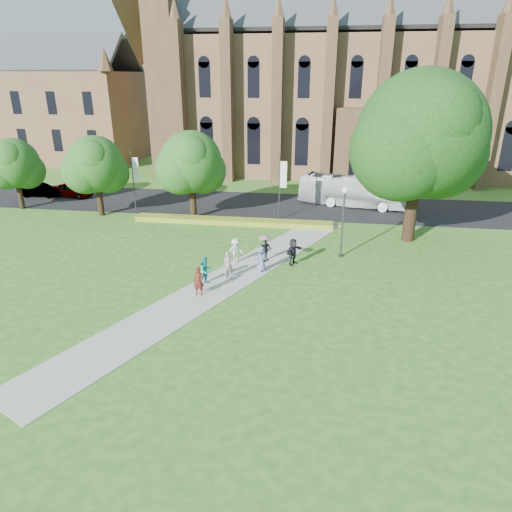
% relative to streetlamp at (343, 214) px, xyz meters
% --- Properties ---
extents(ground, '(160.00, 160.00, 0.00)m').
position_rel_streetlamp_xyz_m(ground, '(-7.50, -6.50, -3.30)').
color(ground, '#2B621D').
rests_on(ground, ground).
extents(road, '(160.00, 10.00, 0.02)m').
position_rel_streetlamp_xyz_m(road, '(-7.50, 13.50, -3.29)').
color(road, black).
rests_on(road, ground).
extents(footpath, '(15.58, 28.54, 0.04)m').
position_rel_streetlamp_xyz_m(footpath, '(-7.50, -5.50, -3.28)').
color(footpath, '#B2B2A8').
rests_on(footpath, ground).
extents(flower_hedge, '(18.00, 1.40, 0.45)m').
position_rel_streetlamp_xyz_m(flower_hedge, '(-9.50, 6.70, -3.07)').
color(flower_hedge, gold).
rests_on(flower_hedge, ground).
extents(cathedral, '(52.60, 18.25, 28.00)m').
position_rel_streetlamp_xyz_m(cathedral, '(2.50, 33.23, 9.69)').
color(cathedral, brown).
rests_on(cathedral, ground).
extents(building_west, '(22.00, 14.00, 18.30)m').
position_rel_streetlamp_xyz_m(building_west, '(-41.50, 35.50, 5.91)').
color(building_west, brown).
rests_on(building_west, ground).
extents(streetlamp, '(0.44, 0.44, 5.24)m').
position_rel_streetlamp_xyz_m(streetlamp, '(0.00, 0.00, 0.00)').
color(streetlamp, '#38383D').
rests_on(streetlamp, ground).
extents(large_tree, '(9.60, 9.60, 13.20)m').
position_rel_streetlamp_xyz_m(large_tree, '(5.50, 4.50, 5.07)').
color(large_tree, '#332114').
rests_on(large_tree, ground).
extents(street_tree_0, '(5.20, 5.20, 7.50)m').
position_rel_streetlamp_xyz_m(street_tree_0, '(-22.50, 7.50, 1.58)').
color(street_tree_0, '#332114').
rests_on(street_tree_0, ground).
extents(street_tree_1, '(5.60, 5.60, 8.05)m').
position_rel_streetlamp_xyz_m(street_tree_1, '(-13.50, 8.00, 1.93)').
color(street_tree_1, '#332114').
rests_on(street_tree_1, ground).
extents(street_tree_2, '(4.80, 4.80, 6.95)m').
position_rel_streetlamp_xyz_m(street_tree_2, '(-31.50, 8.50, 1.23)').
color(street_tree_2, '#332114').
rests_on(street_tree_2, ground).
extents(banner_pole_0, '(0.70, 0.10, 6.00)m').
position_rel_streetlamp_xyz_m(banner_pole_0, '(-5.39, 8.70, 0.09)').
color(banner_pole_0, '#38383D').
rests_on(banner_pole_0, ground).
extents(banner_pole_1, '(0.70, 0.10, 6.00)m').
position_rel_streetlamp_xyz_m(banner_pole_1, '(-19.39, 8.70, 0.09)').
color(banner_pole_1, '#38383D').
rests_on(banner_pole_1, ground).
extents(tour_coach, '(11.61, 5.14, 3.15)m').
position_rel_streetlamp_xyz_m(tour_coach, '(1.68, 14.32, -1.70)').
color(tour_coach, white).
rests_on(tour_coach, road).
extents(car_0, '(4.78, 2.66, 1.54)m').
position_rel_streetlamp_xyz_m(car_0, '(-28.90, 13.71, -2.51)').
color(car_0, gray).
rests_on(car_0, road).
extents(car_1, '(4.50, 1.70, 1.47)m').
position_rel_streetlamp_xyz_m(car_1, '(-32.40, 13.21, -2.54)').
color(car_1, gray).
rests_on(car_1, road).
extents(pedestrian_0, '(0.67, 0.45, 1.79)m').
position_rel_streetlamp_xyz_m(pedestrian_0, '(-8.68, -7.79, -2.36)').
color(pedestrian_0, '#5C1C15').
rests_on(pedestrian_0, footpath).
extents(pedestrian_1, '(1.13, 1.15, 1.87)m').
position_rel_streetlamp_xyz_m(pedestrian_1, '(-8.65, -6.22, -2.32)').
color(pedestrian_1, teal).
rests_on(pedestrian_1, footpath).
extents(pedestrian_2, '(1.35, 1.29, 1.84)m').
position_rel_streetlamp_xyz_m(pedestrian_2, '(-7.44, -2.46, -2.34)').
color(pedestrian_2, silver).
rests_on(pedestrian_2, footpath).
extents(pedestrian_3, '(1.04, 0.85, 1.66)m').
position_rel_streetlamp_xyz_m(pedestrian_3, '(-5.43, -1.74, -2.43)').
color(pedestrian_3, black).
rests_on(pedestrian_3, footpath).
extents(pedestrian_4, '(1.03, 0.99, 1.78)m').
position_rel_streetlamp_xyz_m(pedestrian_4, '(-5.42, -3.61, -2.36)').
color(pedestrian_4, slate).
rests_on(pedestrian_4, footpath).
extents(pedestrian_5, '(1.45, 1.81, 1.92)m').
position_rel_streetlamp_xyz_m(pedestrian_5, '(-3.38, -2.12, -2.29)').
color(pedestrian_5, '#222128').
rests_on(pedestrian_5, footpath).
extents(pedestrian_6, '(0.80, 0.67, 1.87)m').
position_rel_streetlamp_xyz_m(pedestrian_6, '(-7.41, -5.14, -2.32)').
color(pedestrian_6, gray).
rests_on(pedestrian_6, footpath).
extents(parasol, '(1.03, 1.03, 0.71)m').
position_rel_streetlamp_xyz_m(parasol, '(-5.24, -3.51, -1.12)').
color(parasol, '#EEA8B5').
rests_on(parasol, pedestrian_4).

